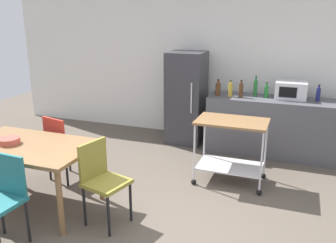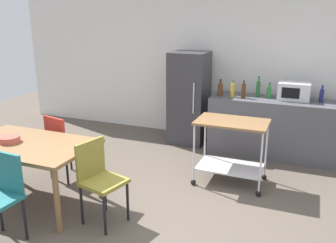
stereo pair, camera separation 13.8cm
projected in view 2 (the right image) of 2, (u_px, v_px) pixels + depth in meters
name	position (u px, v px, depth m)	size (l,w,h in m)	color
ground_plane	(154.00, 229.00, 3.74)	(12.00, 12.00, 0.00)	brown
back_wall	(230.00, 56.00, 6.16)	(8.40, 0.12, 2.90)	silver
kitchen_counter	(275.00, 128.00, 5.60)	(2.00, 0.64, 0.90)	#4C4C51
dining_table	(27.00, 149.00, 4.09)	(1.50, 0.90, 0.75)	brown
chair_red	(63.00, 143.00, 4.74)	(0.48, 0.48, 0.89)	#B72D23
chair_olive	(99.00, 176.00, 3.76)	(0.48, 0.48, 0.89)	olive
refrigerator	(189.00, 98.00, 6.11)	(0.60, 0.63, 1.55)	#333338
kitchen_cart	(231.00, 142.00, 4.63)	(0.91, 0.57, 0.85)	brown
bottle_soda	(220.00, 89.00, 5.67)	(0.08, 0.08, 0.26)	#4C2D19
bottle_wine	(233.00, 90.00, 5.61)	(0.07, 0.07, 0.25)	gold
bottle_olive_oil	(243.00, 90.00, 5.54)	(0.07, 0.07, 0.27)	#4C2D19
bottle_soy_sauce	(258.00, 88.00, 5.61)	(0.06, 0.06, 0.32)	#1E6628
bottle_hot_sauce	(269.00, 92.00, 5.52)	(0.07, 0.07, 0.24)	#1E6628
microwave	(294.00, 91.00, 5.42)	(0.46, 0.35, 0.26)	silver
bottle_sparkling_water	(322.00, 95.00, 5.26)	(0.06, 0.06, 0.25)	navy
fruit_bowl	(9.00, 139.00, 4.08)	(0.24, 0.24, 0.07)	#B24C3F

